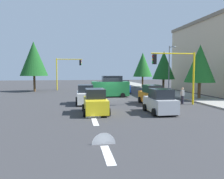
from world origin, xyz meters
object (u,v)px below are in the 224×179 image
Objects in this scene: car_yellow at (95,102)px; traffic_signal_far_right at (67,68)px; street_lamp_curbside at (170,64)px; tree_opposite_side at (34,59)px; car_blue at (123,87)px; car_silver at (160,102)px; car_orange at (152,95)px; delivery_van_green at (110,87)px; car_white at (85,95)px; traffic_signal_near_left at (176,67)px; pedestrian_crossing at (182,95)px; tree_roadside_near at (200,64)px; tree_roadside_mid at (164,65)px; tree_roadside_far at (143,65)px.

traffic_signal_far_right is at bearing -172.67° from car_yellow.
car_yellow is at bearing -42.83° from street_lamp_curbside.
street_lamp_curbside is 0.85× the size of tree_opposite_side.
car_silver is (17.54, -0.71, -0.00)m from car_blue.
car_orange is (8.61, -5.72, -3.45)m from street_lamp_curbside.
traffic_signal_far_right is 18.16m from street_lamp_curbside.
car_white is (5.90, -3.51, -0.39)m from delivery_van_green.
traffic_signal_near_left reaches higher than pedestrian_crossing.
delivery_van_green is at bearing -139.47° from pedestrian_crossing.
tree_roadside_near is 1.78× the size of car_silver.
car_white is 1.03× the size of car_silver.
tree_opposite_side is 2.06× the size of car_orange.
delivery_van_green is at bearing -146.14° from traffic_signal_near_left.
delivery_van_green reaches higher than car_orange.
car_silver is at bearing -22.78° from tree_roadside_mid.
tree_opposite_side is 1.25× the size of tree_roadside_mid.
delivery_van_green is at bearing -27.55° from car_blue.
car_orange is 5.12m from car_silver.
tree_opposite_side is at bearing -107.51° from car_blue.
tree_roadside_mid reaches higher than pedestrian_crossing.
car_white and car_blue have the same top height.
tree_roadside_far is at bearing -177.14° from tree_roadside_mid.
tree_roadside_near is at bearing 134.81° from car_silver.
traffic_signal_near_left is 0.73× the size of tree_roadside_far.
car_yellow is (27.23, -12.20, -3.81)m from tree_roadside_far.
tree_roadside_far is at bearing 148.75° from car_blue.
tree_opposite_side is 23.24m from car_yellow.
tree_roadside_near is (14.00, 21.50, -1.14)m from tree_opposite_side.
tree_roadside_far is 1.85× the size of car_blue.
tree_roadside_mid is (-14.00, 4.37, 0.59)m from traffic_signal_near_left.
car_orange is 1.09× the size of car_silver.
delivery_van_green is 11.62m from car_yellow.
car_silver is (24.01, 8.13, -3.09)m from traffic_signal_far_right.
car_orange is 1.04× the size of car_yellow.
car_silver is (8.01, -8.06, -3.38)m from tree_roadside_near.
tree_opposite_side is 2.24× the size of car_silver.
street_lamp_curbside reaches higher than traffic_signal_near_left.
car_silver is at bearing -26.40° from street_lamp_curbside.
tree_roadside_near is 1.69× the size of car_blue.
street_lamp_curbside reaches higher than car_silver.
tree_opposite_side is 4.85× the size of pedestrian_crossing.
traffic_signal_near_left is at bearing 141.47° from car_silver.
traffic_signal_far_right is 0.85× the size of tree_roadside_mid.
car_yellow is (21.23, 8.30, -4.53)m from tree_opposite_side.
car_white is (-2.10, -8.88, -2.84)m from traffic_signal_near_left.
pedestrian_crossing is (-3.78, 9.34, 0.01)m from car_yellow.
tree_roadside_mid is at bearing 93.89° from car_blue.
tree_roadside_far reaches higher than car_silver.
traffic_signal_far_right reaches higher than delivery_van_green.
traffic_signal_far_right is 1.40× the size of car_orange.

